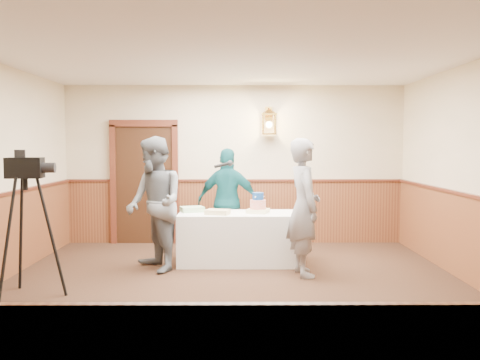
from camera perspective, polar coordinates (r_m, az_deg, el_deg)
The scene contains 10 objects.
ground at distance 5.81m, azimuth -0.82°, elevation -13.60°, with size 7.00×7.00×0.00m, color #331C13.
room_shell at distance 6.00m, azimuth -1.31°, elevation 1.75°, with size 6.02×7.02×2.81m.
display_table at distance 7.56m, azimuth -0.01°, elevation -6.52°, with size 1.80×0.80×0.75m, color white.
tiered_cake at distance 7.50m, azimuth 2.03°, elevation -2.81°, with size 0.37×0.37×0.30m.
sheet_cake_yellow at distance 7.35m, azimuth -2.52°, elevation -3.61°, with size 0.33×0.25×0.07m, color #DFC585.
sheet_cake_green at distance 7.65m, azimuth -5.39°, elevation -3.29°, with size 0.33×0.26×0.08m, color #94C68B.
interviewer at distance 7.12m, azimuth -9.57°, elevation -2.66°, with size 1.62×1.15×1.87m.
baker at distance 6.85m, azimuth 7.19°, elevation -3.04°, with size 0.67×0.44×1.84m, color gray.
assistant_p at distance 8.08m, azimuth -1.33°, elevation -2.44°, with size 1.00×0.41×1.70m, color #104C51.
tv_camera_rig at distance 6.34m, azimuth -22.82°, elevation -5.69°, with size 0.63×0.59×1.61m.
Camera 1 is at (0.06, -5.54, 1.76)m, focal length 38.00 mm.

